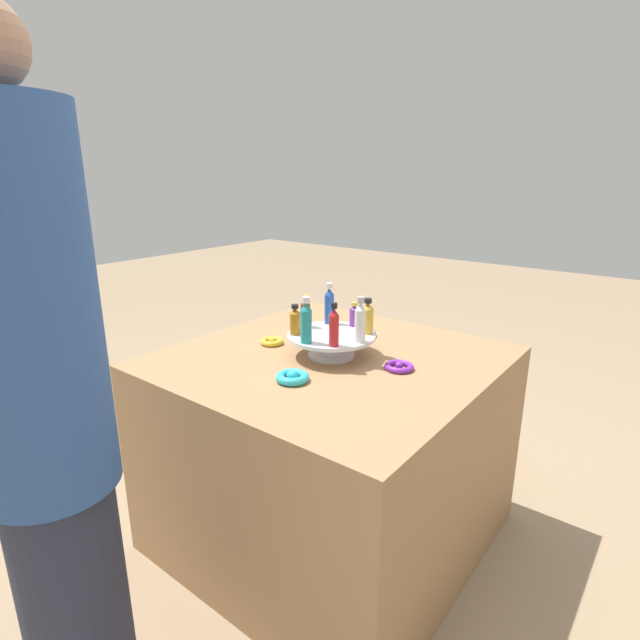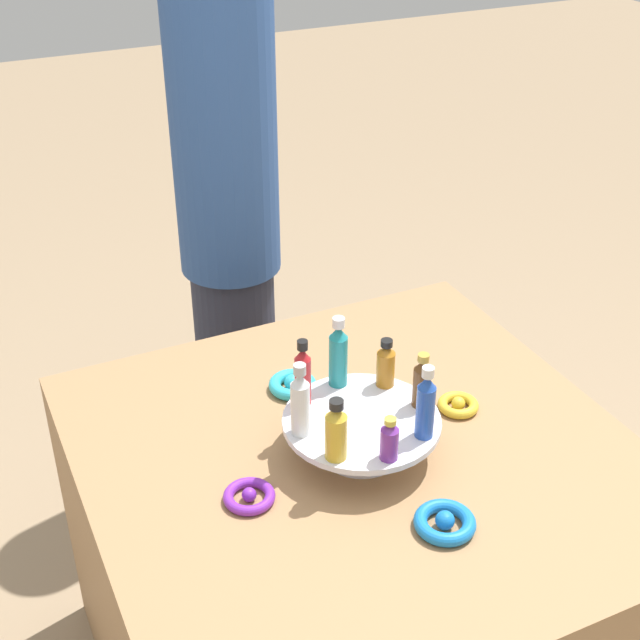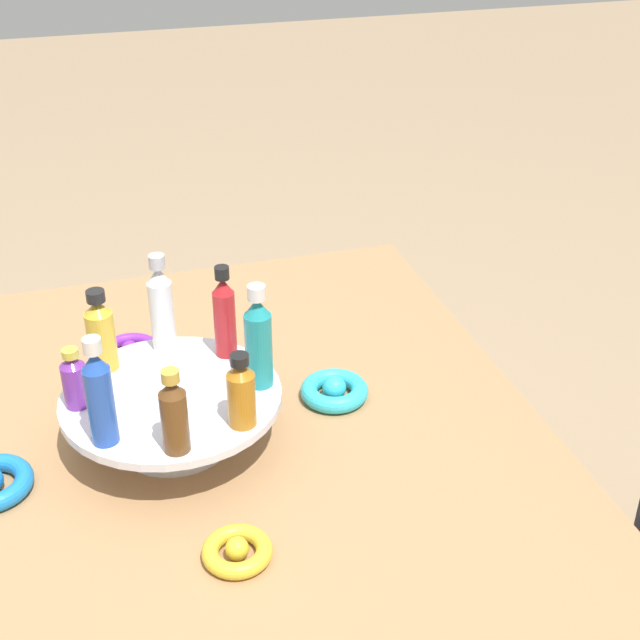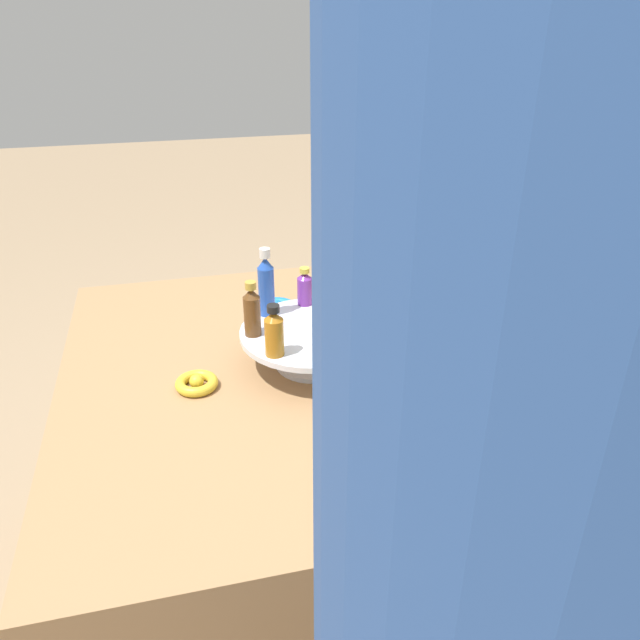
{
  "view_description": "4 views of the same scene",
  "coord_description": "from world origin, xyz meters",
  "px_view_note": "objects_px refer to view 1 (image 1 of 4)",
  "views": [
    {
      "loc": [
        -1.27,
        -0.94,
        1.31
      ],
      "look_at": [
        -0.06,
        0.0,
        0.85
      ],
      "focal_mm": 28.0,
      "sensor_mm": 36.0,
      "label": 1
    },
    {
      "loc": [
        1.16,
        -0.63,
        1.79
      ],
      "look_at": [
        -0.22,
        0.02,
        0.88
      ],
      "focal_mm": 50.0,
      "sensor_mm": 36.0,
      "label": 2
    },
    {
      "loc": [
        0.09,
        1.0,
        1.47
      ],
      "look_at": [
        -0.2,
        0.02,
        0.88
      ],
      "focal_mm": 50.0,
      "sensor_mm": 36.0,
      "label": 3
    },
    {
      "loc": [
        -1.08,
        0.25,
        1.38
      ],
      "look_at": [
        -0.09,
        0.01,
        0.85
      ],
      "focal_mm": 35.0,
      "sensor_mm": 36.0,
      "label": 4
    }
  ],
  "objects_px": {
    "display_stand": "(331,341)",
    "ribbon_bow_purple": "(399,366)",
    "ribbon_bow_blue": "(362,333)",
    "person_figure": "(45,426)",
    "ribbon_bow_gold": "(272,341)",
    "bottle_red": "(334,326)",
    "bottle_clear": "(360,321)",
    "bottle_purple": "(354,315)",
    "bottle_brown": "(305,312)",
    "bottle_amber": "(295,321)",
    "bottle_blue": "(329,305)",
    "bottle_gold": "(368,317)",
    "bottle_teal": "(306,322)",
    "ribbon_bow_teal": "(292,377)"
  },
  "relations": [
    {
      "from": "bottle_gold",
      "to": "bottle_brown",
      "type": "distance_m",
      "value": 0.22
    },
    {
      "from": "bottle_amber",
      "to": "bottle_teal",
      "type": "xyz_separation_m",
      "value": [
        -0.04,
        -0.08,
        0.02
      ]
    },
    {
      "from": "bottle_brown",
      "to": "ribbon_bow_gold",
      "type": "xyz_separation_m",
      "value": [
        -0.05,
        0.12,
        -0.12
      ]
    },
    {
      "from": "bottle_clear",
      "to": "ribbon_bow_blue",
      "type": "relative_size",
      "value": 1.38
    },
    {
      "from": "display_stand",
      "to": "bottle_red",
      "type": "xyz_separation_m",
      "value": [
        -0.09,
        -0.08,
        0.09
      ]
    },
    {
      "from": "bottle_red",
      "to": "ribbon_bow_gold",
      "type": "xyz_separation_m",
      "value": [
        0.06,
        0.32,
        -0.13
      ]
    },
    {
      "from": "bottle_teal",
      "to": "ribbon_bow_blue",
      "type": "bearing_deg",
      "value": 4.09
    },
    {
      "from": "bottle_red",
      "to": "ribbon_bow_gold",
      "type": "height_order",
      "value": "bottle_red"
    },
    {
      "from": "ribbon_bow_blue",
      "to": "display_stand",
      "type": "bearing_deg",
      "value": -171.6
    },
    {
      "from": "ribbon_bow_blue",
      "to": "person_figure",
      "type": "distance_m",
      "value": 1.14
    },
    {
      "from": "bottle_red",
      "to": "ribbon_bow_purple",
      "type": "height_order",
      "value": "bottle_red"
    },
    {
      "from": "bottle_brown",
      "to": "bottle_gold",
      "type": "bearing_deg",
      "value": -72.15
    },
    {
      "from": "display_stand",
      "to": "ribbon_bow_blue",
      "type": "bearing_deg",
      "value": 8.4
    },
    {
      "from": "display_stand",
      "to": "bottle_purple",
      "type": "height_order",
      "value": "bottle_purple"
    },
    {
      "from": "display_stand",
      "to": "ribbon_bow_purple",
      "type": "bearing_deg",
      "value": -81.6
    },
    {
      "from": "bottle_purple",
      "to": "ribbon_bow_teal",
      "type": "height_order",
      "value": "bottle_purple"
    },
    {
      "from": "display_stand",
      "to": "bottle_amber",
      "type": "height_order",
      "value": "bottle_amber"
    },
    {
      "from": "ribbon_bow_gold",
      "to": "bottle_brown",
      "type": "bearing_deg",
      "value": -69.42
    },
    {
      "from": "bottle_teal",
      "to": "person_figure",
      "type": "xyz_separation_m",
      "value": [
        -0.78,
        0.06,
        -0.05
      ]
    },
    {
      "from": "bottle_teal",
      "to": "ribbon_bow_gold",
      "type": "xyz_separation_m",
      "value": [
        0.08,
        0.23,
        -0.14
      ]
    },
    {
      "from": "bottle_amber",
      "to": "ribbon_bow_blue",
      "type": "height_order",
      "value": "bottle_amber"
    },
    {
      "from": "ribbon_bow_teal",
      "to": "bottle_brown",
      "type": "bearing_deg",
      "value": 31.85
    },
    {
      "from": "ribbon_bow_blue",
      "to": "bottle_red",
      "type": "bearing_deg",
      "value": -161.15
    },
    {
      "from": "bottle_red",
      "to": "bottle_clear",
      "type": "distance_m",
      "value": 0.09
    },
    {
      "from": "display_stand",
      "to": "bottle_teal",
      "type": "relative_size",
      "value": 1.98
    },
    {
      "from": "ribbon_bow_gold",
      "to": "person_figure",
      "type": "bearing_deg",
      "value": -168.63
    },
    {
      "from": "display_stand",
      "to": "bottle_gold",
      "type": "distance_m",
      "value": 0.14
    },
    {
      "from": "bottle_blue",
      "to": "ribbon_bow_gold",
      "type": "height_order",
      "value": "bottle_blue"
    },
    {
      "from": "bottle_amber",
      "to": "bottle_gold",
      "type": "height_order",
      "value": "bottle_gold"
    },
    {
      "from": "ribbon_bow_gold",
      "to": "ribbon_bow_blue",
      "type": "bearing_deg",
      "value": -36.6
    },
    {
      "from": "bottle_purple",
      "to": "person_figure",
      "type": "bearing_deg",
      "value": 175.63
    },
    {
      "from": "ribbon_bow_blue",
      "to": "person_figure",
      "type": "height_order",
      "value": "person_figure"
    },
    {
      "from": "bottle_brown",
      "to": "ribbon_bow_teal",
      "type": "relative_size",
      "value": 1.14
    },
    {
      "from": "bottle_amber",
      "to": "bottle_red",
      "type": "xyz_separation_m",
      "value": [
        -0.01,
        -0.17,
        0.02
      ]
    },
    {
      "from": "ribbon_bow_gold",
      "to": "display_stand",
      "type": "bearing_deg",
      "value": -81.6
    },
    {
      "from": "display_stand",
      "to": "bottle_red",
      "type": "relative_size",
      "value": 2.14
    },
    {
      "from": "display_stand",
      "to": "ribbon_bow_blue",
      "type": "xyz_separation_m",
      "value": [
        0.24,
        0.04,
        -0.04
      ]
    },
    {
      "from": "bottle_red",
      "to": "ribbon_bow_teal",
      "type": "relative_size",
      "value": 1.38
    },
    {
      "from": "bottle_purple",
      "to": "ribbon_bow_blue",
      "type": "distance_m",
      "value": 0.17
    },
    {
      "from": "person_figure",
      "to": "ribbon_bow_teal",
      "type": "bearing_deg",
      "value": -4.65
    },
    {
      "from": "bottle_clear",
      "to": "ribbon_bow_gold",
      "type": "height_order",
      "value": "bottle_clear"
    },
    {
      "from": "bottle_blue",
      "to": "bottle_gold",
      "type": "bearing_deg",
      "value": -94.65
    },
    {
      "from": "display_stand",
      "to": "ribbon_bow_gold",
      "type": "distance_m",
      "value": 0.25
    },
    {
      "from": "bottle_blue",
      "to": "person_figure",
      "type": "relative_size",
      "value": 0.09
    },
    {
      "from": "display_stand",
      "to": "bottle_blue",
      "type": "height_order",
      "value": "bottle_blue"
    },
    {
      "from": "bottle_red",
      "to": "bottle_purple",
      "type": "bearing_deg",
      "value": 17.85
    },
    {
      "from": "ribbon_bow_gold",
      "to": "bottle_clear",
      "type": "bearing_deg",
      "value": -85.91
    },
    {
      "from": "bottle_purple",
      "to": "bottle_brown",
      "type": "relative_size",
      "value": 0.75
    },
    {
      "from": "bottle_teal",
      "to": "ribbon_bow_teal",
      "type": "height_order",
      "value": "bottle_teal"
    },
    {
      "from": "display_stand",
      "to": "bottle_gold",
      "type": "bearing_deg",
      "value": -49.65
    }
  ]
}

